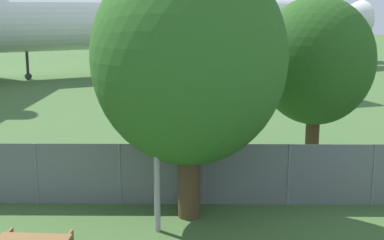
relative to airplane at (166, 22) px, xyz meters
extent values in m
cylinder|color=slate|center=(-1.87, -35.17, -3.69)|extent=(0.07, 0.07, 1.89)
cylinder|color=slate|center=(0.67, -35.17, -3.69)|extent=(0.07, 0.07, 1.89)
cylinder|color=slate|center=(3.22, -35.17, -3.69)|extent=(0.07, 0.07, 1.89)
cylinder|color=slate|center=(5.76, -35.17, -3.69)|extent=(0.07, 0.07, 1.89)
cylinder|color=slate|center=(8.31, -35.17, -3.69)|extent=(0.07, 0.07, 1.89)
cube|color=slate|center=(3.22, -35.17, -3.69)|extent=(56.00, 0.01, 1.89)
cylinder|color=white|center=(-0.41, -0.22, 0.06)|extent=(35.68, 21.97, 4.75)
cone|color=white|center=(18.93, 10.06, 0.06)|extent=(7.25, 6.56, 4.28)
cube|color=white|center=(6.37, -8.96, -0.65)|extent=(10.81, 17.83, 0.30)
cylinder|color=#939399|center=(5.55, -6.50, -1.87)|extent=(4.78, 3.89, 2.14)
cube|color=white|center=(-3.86, 10.29, -0.65)|extent=(14.31, 16.91, 0.30)
cylinder|color=#939399|center=(-2.28, 8.24, -1.87)|extent=(4.78, 3.89, 2.14)
cube|color=white|center=(15.05, 8.00, 0.53)|extent=(8.26, 11.01, 0.20)
cylinder|color=#2D2D33|center=(-11.29, -6.00, -3.48)|extent=(0.24, 0.24, 2.32)
cylinder|color=#2D2D33|center=(-11.29, -6.00, -4.36)|extent=(0.64, 0.53, 0.56)
cylinder|color=#2D2D33|center=(2.60, -1.85, -3.48)|extent=(0.24, 0.24, 2.32)
cylinder|color=#2D2D33|center=(2.60, -1.85, -4.36)|extent=(0.64, 0.53, 0.56)
cylinder|color=#2D2D33|center=(-0.08, 3.19, -3.48)|extent=(0.24, 0.24, 2.32)
cylinder|color=#2D2D33|center=(-0.08, 3.19, -4.36)|extent=(0.64, 0.53, 0.56)
cylinder|color=#4C3823|center=(2.78, -36.16, -3.49)|extent=(0.64, 0.64, 2.29)
ellipsoid|color=#2D6023|center=(2.78, -36.16, -0.09)|extent=(5.32, 5.32, 5.85)
cylinder|color=#4C3823|center=(7.13, -31.98, -3.46)|extent=(0.49, 0.49, 2.35)
ellipsoid|color=#28561E|center=(7.13, -31.98, -0.56)|extent=(4.07, 4.07, 4.48)
cylinder|color=#99999E|center=(1.95, -37.18, -1.28)|extent=(0.16, 0.16, 6.71)
camera|label=1|loc=(3.02, -50.62, 1.21)|focal=50.00mm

